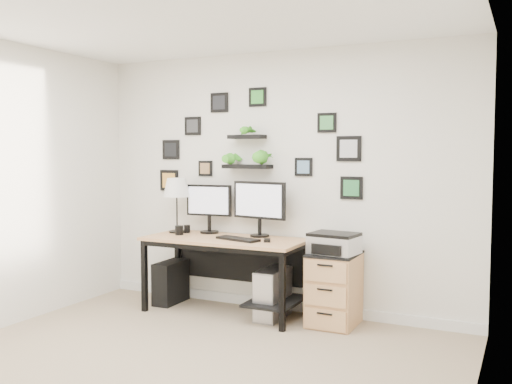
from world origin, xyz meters
The scene contains 14 objects.
room centered at (0.00, 1.98, 0.05)m, with size 4.00×4.00×4.00m.
desk centered at (-0.38, 1.67, 0.63)m, with size 1.60×0.70×0.75m.
monitor_left centered at (-0.72, 1.85, 1.05)m, with size 0.50×0.21×0.51m.
monitor_right centered at (-0.14, 1.85, 1.08)m, with size 0.59×0.22×0.55m.
keyboard centered at (-0.23, 1.56, 0.76)m, with size 0.46×0.15×0.02m, color black.
mouse centered at (0.07, 1.59, 0.76)m, with size 0.06×0.09×0.03m, color black.
table_lamp centered at (-1.05, 1.76, 1.21)m, with size 0.28×0.28×0.57m.
mug centered at (-0.93, 1.61, 0.80)m, with size 0.08×0.08×0.10m, color black.
pen_cup centered at (-0.94, 1.77, 0.79)m, with size 0.06×0.06×0.08m, color black.
pc_tower_black centered at (-1.11, 1.72, 0.22)m, with size 0.20×0.44×0.44m, color black.
pc_tower_grey centered at (0.09, 1.66, 0.24)m, with size 0.21×0.48×0.48m.
file_cabinet centered at (0.69, 1.72, 0.34)m, with size 0.43×0.53×0.67m.
printer centered at (0.69, 1.69, 0.77)m, with size 0.45×0.38×0.19m.
wall_decor centered at (-0.29, 1.93, 1.64)m, with size 2.29×0.18×1.10m.
Camera 1 is at (2.28, -3.26, 1.59)m, focal length 40.00 mm.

